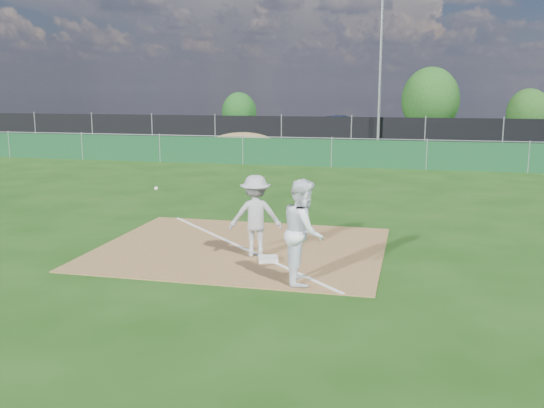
{
  "coord_description": "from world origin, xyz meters",
  "views": [
    {
      "loc": [
        3.54,
        -11.06,
        3.38
      ],
      "look_at": [
        0.67,
        1.0,
        1.0
      ],
      "focal_mm": 40.0,
      "sensor_mm": 36.0,
      "label": 1
    }
  ],
  "objects_px": {
    "first_base": "(268,259)",
    "car_mid": "(342,128)",
    "runner": "(303,231)",
    "car_left": "(241,128)",
    "tree_right": "(528,113)",
    "tree_mid": "(430,100)",
    "light_pole": "(380,76)",
    "car_right": "(468,133)",
    "tree_left": "(239,112)",
    "play_at_first": "(255,216)"
  },
  "relations": [
    {
      "from": "runner",
      "to": "tree_left",
      "type": "distance_m",
      "value": 35.85
    },
    {
      "from": "first_base",
      "to": "tree_mid",
      "type": "relative_size",
      "value": 0.08
    },
    {
      "from": "light_pole",
      "to": "car_right",
      "type": "height_order",
      "value": "light_pole"
    },
    {
      "from": "runner",
      "to": "car_left",
      "type": "distance_m",
      "value": 29.18
    },
    {
      "from": "car_mid",
      "to": "tree_mid",
      "type": "xyz_separation_m",
      "value": [
        5.62,
        6.4,
        1.72
      ]
    },
    {
      "from": "car_mid",
      "to": "car_right",
      "type": "bearing_deg",
      "value": -74.92
    },
    {
      "from": "car_left",
      "to": "tree_left",
      "type": "xyz_separation_m",
      "value": [
        -1.99,
        6.36,
        0.76
      ]
    },
    {
      "from": "light_pole",
      "to": "tree_mid",
      "type": "xyz_separation_m",
      "value": [
        2.93,
        12.13,
        -1.48
      ]
    },
    {
      "from": "car_mid",
      "to": "play_at_first",
      "type": "bearing_deg",
      "value": -159.51
    },
    {
      "from": "car_right",
      "to": "tree_left",
      "type": "height_order",
      "value": "tree_left"
    },
    {
      "from": "runner",
      "to": "car_left",
      "type": "height_order",
      "value": "runner"
    },
    {
      "from": "light_pole",
      "to": "car_right",
      "type": "bearing_deg",
      "value": 46.7
    },
    {
      "from": "car_right",
      "to": "tree_left",
      "type": "bearing_deg",
      "value": 89.68
    },
    {
      "from": "tree_left",
      "to": "play_at_first",
      "type": "bearing_deg",
      "value": -73.03
    },
    {
      "from": "light_pole",
      "to": "car_right",
      "type": "xyz_separation_m",
      "value": [
        5.14,
        5.46,
        -3.35
      ]
    },
    {
      "from": "tree_left",
      "to": "light_pole",
      "type": "bearing_deg",
      "value": -43.38
    },
    {
      "from": "car_mid",
      "to": "tree_mid",
      "type": "relative_size",
      "value": 0.98
    },
    {
      "from": "light_pole",
      "to": "play_at_first",
      "type": "distance_m",
      "value": 22.48
    },
    {
      "from": "tree_mid",
      "to": "car_mid",
      "type": "bearing_deg",
      "value": -131.31
    },
    {
      "from": "play_at_first",
      "to": "car_right",
      "type": "bearing_deg",
      "value": 77.4
    },
    {
      "from": "car_left",
      "to": "tree_mid",
      "type": "height_order",
      "value": "tree_mid"
    },
    {
      "from": "light_pole",
      "to": "first_base",
      "type": "height_order",
      "value": "light_pole"
    },
    {
      "from": "light_pole",
      "to": "car_left",
      "type": "distance_m",
      "value": 10.38
    },
    {
      "from": "light_pole",
      "to": "car_mid",
      "type": "relative_size",
      "value": 1.66
    },
    {
      "from": "play_at_first",
      "to": "runner",
      "type": "distance_m",
      "value": 1.89
    },
    {
      "from": "car_right",
      "to": "runner",
      "type": "bearing_deg",
      "value": -172.95
    },
    {
      "from": "car_left",
      "to": "car_right",
      "type": "distance_m",
      "value": 14.23
    },
    {
      "from": "play_at_first",
      "to": "tree_left",
      "type": "relative_size",
      "value": 0.89
    },
    {
      "from": "runner",
      "to": "car_left",
      "type": "xyz_separation_m",
      "value": [
        -9.21,
        27.69,
        -0.1
      ]
    },
    {
      "from": "tree_mid",
      "to": "light_pole",
      "type": "bearing_deg",
      "value": -103.57
    },
    {
      "from": "runner",
      "to": "car_mid",
      "type": "xyz_separation_m",
      "value": [
        -2.89,
        29.39,
        -0.12
      ]
    },
    {
      "from": "tree_right",
      "to": "tree_left",
      "type": "bearing_deg",
      "value": 178.33
    },
    {
      "from": "first_base",
      "to": "play_at_first",
      "type": "relative_size",
      "value": 0.14
    },
    {
      "from": "light_pole",
      "to": "first_base",
      "type": "distance_m",
      "value": 22.92
    },
    {
      "from": "car_left",
      "to": "tree_right",
      "type": "height_order",
      "value": "tree_right"
    },
    {
      "from": "runner",
      "to": "first_base",
      "type": "bearing_deg",
      "value": 29.32
    },
    {
      "from": "first_base",
      "to": "tree_right",
      "type": "height_order",
      "value": "tree_right"
    },
    {
      "from": "tree_mid",
      "to": "car_right",
      "type": "bearing_deg",
      "value": -71.65
    },
    {
      "from": "tree_mid",
      "to": "tree_right",
      "type": "xyz_separation_m",
      "value": [
        6.33,
        -2.33,
        -0.79
      ]
    },
    {
      "from": "runner",
      "to": "tree_right",
      "type": "distance_m",
      "value": 34.67
    },
    {
      "from": "light_pole",
      "to": "runner",
      "type": "height_order",
      "value": "light_pole"
    },
    {
      "from": "tree_mid",
      "to": "car_left",
      "type": "bearing_deg",
      "value": -145.87
    },
    {
      "from": "play_at_first",
      "to": "tree_mid",
      "type": "distance_m",
      "value": 34.63
    },
    {
      "from": "runner",
      "to": "car_left",
      "type": "relative_size",
      "value": 0.39
    },
    {
      "from": "first_base",
      "to": "car_left",
      "type": "distance_m",
      "value": 27.88
    },
    {
      "from": "play_at_first",
      "to": "runner",
      "type": "xyz_separation_m",
      "value": [
        1.24,
        -1.42,
        0.08
      ]
    },
    {
      "from": "runner",
      "to": "car_mid",
      "type": "relative_size",
      "value": 0.38
    },
    {
      "from": "runner",
      "to": "tree_mid",
      "type": "distance_m",
      "value": 35.92
    },
    {
      "from": "first_base",
      "to": "car_mid",
      "type": "xyz_separation_m",
      "value": [
        -1.99,
        28.3,
        0.74
      ]
    },
    {
      "from": "runner",
      "to": "play_at_first",
      "type": "bearing_deg",
      "value": 30.95
    }
  ]
}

